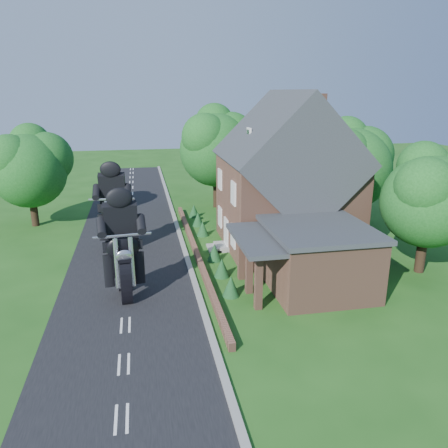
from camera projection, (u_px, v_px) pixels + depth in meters
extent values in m
plane|color=#1C4D15|center=(127.00, 296.00, 22.53)|extent=(120.00, 120.00, 0.00)
cube|color=black|center=(127.00, 296.00, 22.52)|extent=(7.00, 80.00, 0.02)
cube|color=gray|center=(197.00, 289.00, 23.18)|extent=(0.30, 80.00, 0.12)
cube|color=brown|center=(196.00, 253.00, 27.95)|extent=(0.30, 22.00, 0.40)
cube|color=brown|center=(285.00, 202.00, 29.21)|extent=(8.00, 8.00, 6.00)
cube|color=#2C2F34|center=(287.00, 158.00, 28.33)|extent=(8.48, 8.64, 8.48)
cube|color=brown|center=(319.00, 106.00, 27.77)|extent=(0.60, 0.90, 1.60)
cube|color=white|center=(249.00, 135.00, 27.42)|extent=(0.12, 0.80, 0.90)
cube|color=black|center=(248.00, 135.00, 27.41)|extent=(0.04, 0.55, 0.65)
cube|color=white|center=(226.00, 234.00, 29.03)|extent=(0.10, 1.10, 2.10)
cube|color=gray|center=(221.00, 247.00, 29.23)|extent=(0.80, 1.60, 0.30)
cube|color=gray|center=(214.00, 248.00, 29.16)|extent=(0.80, 1.60, 0.15)
cube|color=white|center=(233.00, 236.00, 26.81)|extent=(0.10, 1.10, 1.40)
cube|color=black|center=(233.00, 236.00, 26.80)|extent=(0.04, 0.92, 1.22)
cube|color=white|center=(220.00, 217.00, 30.94)|extent=(0.10, 1.10, 1.40)
cube|color=black|center=(220.00, 217.00, 30.93)|extent=(0.04, 0.92, 1.22)
cube|color=white|center=(233.00, 193.00, 26.02)|extent=(0.10, 1.10, 1.40)
cube|color=black|center=(233.00, 193.00, 26.02)|extent=(0.04, 0.92, 1.22)
cube|color=white|center=(220.00, 179.00, 30.15)|extent=(0.10, 1.10, 1.40)
cube|color=black|center=(220.00, 179.00, 30.15)|extent=(0.04, 0.92, 1.22)
cube|color=brown|center=(317.00, 259.00, 23.14)|extent=(5.00, 5.60, 3.20)
cube|color=#2C2F34|center=(319.00, 228.00, 22.64)|extent=(5.30, 5.94, 0.24)
cube|color=#2C2F34|center=(261.00, 239.00, 22.18)|extent=(2.60, 5.32, 0.22)
cube|color=brown|center=(258.00, 282.00, 20.83)|extent=(0.35, 0.35, 2.80)
cube|color=brown|center=(249.00, 268.00, 22.52)|extent=(0.35, 0.35, 2.80)
cube|color=brown|center=(241.00, 255.00, 24.21)|extent=(0.35, 0.35, 2.80)
cylinder|color=black|center=(425.00, 249.00, 25.23)|extent=(0.56, 0.56, 2.80)
sphere|color=#164E1A|center=(432.00, 201.00, 24.41)|extent=(5.20, 5.20, 5.20)
sphere|color=#164E1A|center=(446.00, 185.00, 24.88)|extent=(3.74, 3.74, 3.74)
sphere|color=#164E1A|center=(429.00, 187.00, 23.21)|extent=(3.22, 3.22, 3.22)
sphere|color=#164E1A|center=(426.00, 166.00, 24.87)|extent=(2.86, 2.86, 2.86)
cylinder|color=black|center=(349.00, 210.00, 33.09)|extent=(0.56, 0.56, 3.00)
sphere|color=#164E1A|center=(353.00, 169.00, 32.17)|extent=(6.00, 6.00, 6.00)
sphere|color=#164E1A|center=(367.00, 155.00, 32.72)|extent=(4.32, 4.32, 4.32)
sphere|color=#164E1A|center=(347.00, 155.00, 30.79)|extent=(3.72, 3.72, 3.72)
sphere|color=#164E1A|center=(349.00, 138.00, 32.71)|extent=(3.30, 3.30, 3.30)
cylinder|color=black|center=(286.00, 187.00, 39.59)|extent=(0.56, 0.56, 3.60)
sphere|color=#164E1A|center=(288.00, 145.00, 38.48)|extent=(7.20, 7.20, 7.20)
sphere|color=#164E1A|center=(303.00, 132.00, 39.14)|extent=(5.18, 5.18, 5.18)
sphere|color=#164E1A|center=(279.00, 130.00, 36.82)|extent=(4.46, 4.46, 4.46)
sphere|color=#164E1A|center=(285.00, 115.00, 39.12)|extent=(3.96, 3.96, 3.96)
cylinder|color=black|center=(219.00, 188.00, 39.46)|extent=(0.56, 0.56, 3.40)
sphere|color=#164E1A|center=(219.00, 150.00, 38.45)|extent=(6.40, 6.40, 6.40)
sphere|color=#164E1A|center=(233.00, 138.00, 39.03)|extent=(4.61, 4.61, 4.61)
sphere|color=#164E1A|center=(208.00, 137.00, 36.97)|extent=(3.97, 3.97, 3.97)
sphere|color=#164E1A|center=(217.00, 123.00, 39.01)|extent=(3.52, 3.52, 3.52)
cylinder|color=black|center=(37.00, 208.00, 33.98)|extent=(0.56, 0.56, 2.80)
sphere|color=#164E1A|center=(32.00, 171.00, 33.12)|extent=(5.60, 5.60, 5.60)
sphere|color=#164E1A|center=(50.00, 158.00, 33.63)|extent=(4.03, 4.03, 4.03)
sphere|color=#164E1A|center=(13.00, 158.00, 31.82)|extent=(3.47, 3.47, 3.47)
sphere|color=#164E1A|center=(33.00, 143.00, 33.62)|extent=(3.08, 3.08, 3.08)
cone|color=#133C1B|center=(231.00, 286.00, 22.40)|extent=(0.90, 0.90, 1.10)
cone|color=#133C1B|center=(222.00, 268.00, 24.75)|extent=(0.90, 0.90, 1.10)
cone|color=#133C1B|center=(214.00, 252.00, 27.09)|extent=(0.90, 0.90, 1.10)
cone|color=#133C1B|center=(203.00, 228.00, 31.79)|extent=(0.90, 0.90, 1.10)
cone|color=#133C1B|center=(198.00, 219.00, 34.13)|extent=(0.90, 0.90, 1.10)
cone|color=#133C1B|center=(194.00, 211.00, 36.48)|extent=(0.90, 0.90, 1.10)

